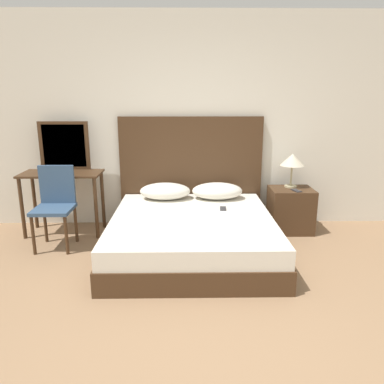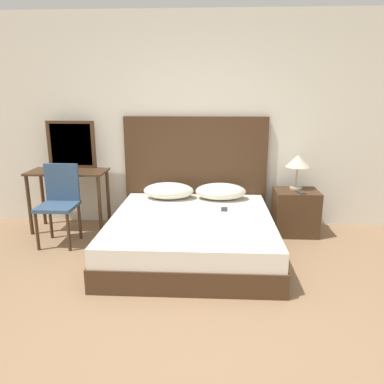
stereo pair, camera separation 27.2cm
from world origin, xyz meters
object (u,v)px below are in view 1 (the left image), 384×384
at_px(chair, 55,201).
at_px(nightstand, 290,210).
at_px(phone_on_bed, 223,208).
at_px(bed, 192,235).
at_px(table_lamp, 292,161).
at_px(phone_on_nightstand, 296,191).
at_px(vanity_desk, 62,184).

bearing_deg(chair, nightstand, 8.47).
bearing_deg(nightstand, chair, -171.53).
bearing_deg(phone_on_bed, bed, -143.13).
xyz_separation_m(table_lamp, phone_on_nightstand, (0.02, -0.20, -0.33)).
relative_size(bed, phone_on_bed, 12.35).
distance_m(bed, vanity_desk, 1.77).
relative_size(phone_on_bed, table_lamp, 0.36).
relative_size(phone_on_bed, nightstand, 0.28).
height_order(bed, table_lamp, table_lamp).
height_order(nightstand, table_lamp, table_lamp).
distance_m(phone_on_bed, phone_on_nightstand, 0.98).
bearing_deg(table_lamp, vanity_desk, -177.92).
xyz_separation_m(phone_on_bed, nightstand, (0.90, 0.40, -0.15)).
height_order(nightstand, phone_on_nightstand, phone_on_nightstand).
height_order(table_lamp, chair, table_lamp).
xyz_separation_m(nightstand, vanity_desk, (-2.85, -0.02, 0.35)).
bearing_deg(bed, chair, 170.85).
height_order(phone_on_bed, vanity_desk, vanity_desk).
distance_m(bed, phone_on_bed, 0.50).
bearing_deg(table_lamp, nightstand, -93.41).
distance_m(phone_on_nightstand, vanity_desk, 2.87).
bearing_deg(nightstand, bed, -152.11).
xyz_separation_m(phone_on_bed, phone_on_nightstand, (0.92, 0.29, 0.14)).
xyz_separation_m(bed, table_lamp, (1.27, 0.76, 0.69)).
distance_m(phone_on_nightstand, chair, 2.85).
bearing_deg(vanity_desk, nightstand, 0.32).
relative_size(vanity_desk, chair, 1.04).
height_order(phone_on_bed, nightstand, nightstand).
relative_size(nightstand, chair, 0.60).
relative_size(phone_on_nightstand, chair, 0.18).
relative_size(nightstand, phone_on_nightstand, 3.41).
distance_m(bed, nightstand, 1.43).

